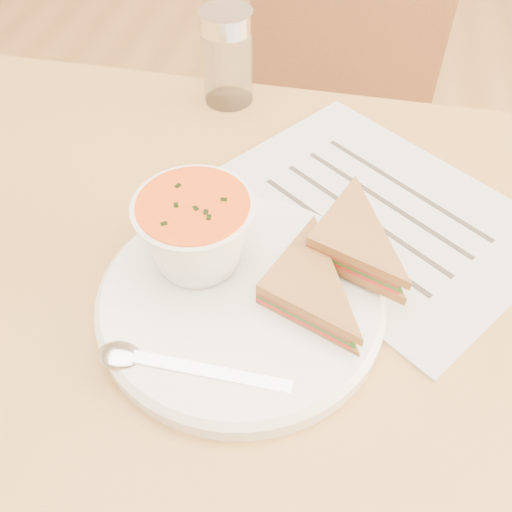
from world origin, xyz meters
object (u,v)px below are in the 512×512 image
(soup_bowl, at_px, (196,235))
(condiment_shaker, at_px, (227,57))
(dining_table, at_px, (230,445))
(plate, at_px, (241,301))
(chair_far, at_px, (338,168))

(soup_bowl, height_order, condiment_shaker, condiment_shaker)
(dining_table, height_order, plate, plate)
(dining_table, height_order, chair_far, chair_far)
(dining_table, xyz_separation_m, soup_bowl, (-0.02, 0.01, 0.43))
(plate, bearing_deg, soup_bowl, 146.87)
(chair_far, height_order, soup_bowl, chair_far)
(dining_table, bearing_deg, condiment_shaker, 101.39)
(dining_table, bearing_deg, chair_far, 81.67)
(dining_table, distance_m, plate, 0.38)
(condiment_shaker, bearing_deg, plate, -74.58)
(plate, height_order, soup_bowl, soup_bowl)
(plate, relative_size, condiment_shaker, 2.22)
(chair_far, bearing_deg, condiment_shaker, 55.55)
(chair_far, bearing_deg, dining_table, 75.12)
(plate, distance_m, soup_bowl, 0.07)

